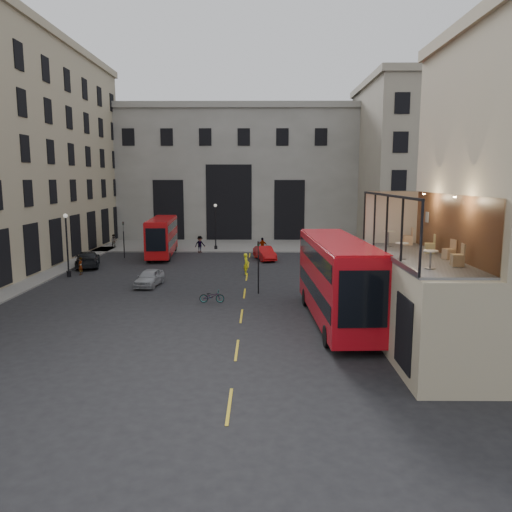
{
  "coord_description": "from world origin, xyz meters",
  "views": [
    {
      "loc": [
        -0.89,
        -23.12,
        8.23
      ],
      "look_at": [
        -1.15,
        10.34,
        3.0
      ],
      "focal_mm": 35.0,
      "sensor_mm": 36.0,
      "label": 1
    }
  ],
  "objects_px": {
    "street_lamp_a": "(67,249)",
    "cafe_chair_a": "(458,259)",
    "cafe_table_near": "(431,257)",
    "street_lamp_b": "(216,229)",
    "car_b": "(265,253)",
    "pedestrian_d": "(308,238)",
    "bicycle": "(212,296)",
    "pedestrian_e": "(80,266)",
    "car_c": "(88,259)",
    "traffic_light_near": "(258,260)",
    "traffic_light_far": "(124,235)",
    "cafe_table_mid": "(402,248)",
    "bus_near": "(337,276)",
    "pedestrian_c": "(262,246)",
    "cafe_table_far": "(388,236)",
    "cafe_chair_d": "(408,240)",
    "cafe_chair_b": "(449,253)",
    "bus_far": "(162,235)",
    "car_a": "(149,278)",
    "pedestrian_a": "(114,241)",
    "cyclist": "(246,264)",
    "pedestrian_b": "(200,244)",
    "cafe_chair_c": "(430,247)"
  },
  "relations": [
    {
      "from": "car_b",
      "to": "pedestrian_b",
      "type": "height_order",
      "value": "pedestrian_b"
    },
    {
      "from": "bicycle",
      "to": "pedestrian_e",
      "type": "bearing_deg",
      "value": 51.46
    },
    {
      "from": "traffic_light_near",
      "to": "bicycle",
      "type": "bearing_deg",
      "value": -139.0
    },
    {
      "from": "street_lamp_a",
      "to": "bus_far",
      "type": "bearing_deg",
      "value": 62.94
    },
    {
      "from": "cafe_table_mid",
      "to": "pedestrian_d",
      "type": "bearing_deg",
      "value": 90.6
    },
    {
      "from": "cafe_table_mid",
      "to": "cafe_chair_a",
      "type": "bearing_deg",
      "value": -46.84
    },
    {
      "from": "car_a",
      "to": "car_b",
      "type": "relative_size",
      "value": 0.91
    },
    {
      "from": "cafe_table_near",
      "to": "street_lamp_b",
      "type": "bearing_deg",
      "value": 107.92
    },
    {
      "from": "traffic_light_near",
      "to": "cafe_table_near",
      "type": "bearing_deg",
      "value": -65.17
    },
    {
      "from": "traffic_light_near",
      "to": "traffic_light_far",
      "type": "xyz_separation_m",
      "value": [
        -14.0,
        16.0,
        0.0
      ]
    },
    {
      "from": "street_lamp_b",
      "to": "cafe_chair_c",
      "type": "distance_m",
      "value": 35.62
    },
    {
      "from": "car_b",
      "to": "pedestrian_d",
      "type": "bearing_deg",
      "value": 49.68
    },
    {
      "from": "pedestrian_d",
      "to": "cyclist",
      "type": "bearing_deg",
      "value": 115.68
    },
    {
      "from": "traffic_light_near",
      "to": "cyclist",
      "type": "bearing_deg",
      "value": 98.45
    },
    {
      "from": "car_c",
      "to": "pedestrian_d",
      "type": "height_order",
      "value": "pedestrian_d"
    },
    {
      "from": "bus_near",
      "to": "pedestrian_c",
      "type": "height_order",
      "value": "bus_near"
    },
    {
      "from": "cafe_table_near",
      "to": "bus_far",
      "type": "bearing_deg",
      "value": 118.06
    },
    {
      "from": "car_b",
      "to": "cafe_table_near",
      "type": "xyz_separation_m",
      "value": [
        6.42,
        -30.08,
        4.41
      ]
    },
    {
      "from": "traffic_light_near",
      "to": "cafe_chair_c",
      "type": "xyz_separation_m",
      "value": [
        8.44,
        -10.9,
        2.46
      ]
    },
    {
      "from": "bus_far",
      "to": "traffic_light_far",
      "type": "bearing_deg",
      "value": -161.63
    },
    {
      "from": "traffic_light_near",
      "to": "pedestrian_e",
      "type": "bearing_deg",
      "value": 155.71
    },
    {
      "from": "pedestrian_e",
      "to": "cafe_chair_a",
      "type": "xyz_separation_m",
      "value": [
        23.68,
        -21.51,
        4.13
      ]
    },
    {
      "from": "bus_far",
      "to": "cafe_chair_d",
      "type": "relative_size",
      "value": 10.78
    },
    {
      "from": "traffic_light_far",
      "to": "bus_far",
      "type": "distance_m",
      "value": 3.95
    },
    {
      "from": "bus_near",
      "to": "cafe_chair_b",
      "type": "relative_size",
      "value": 13.43
    },
    {
      "from": "street_lamp_a",
      "to": "cafe_chair_a",
      "type": "bearing_deg",
      "value": -40.22
    },
    {
      "from": "pedestrian_d",
      "to": "street_lamp_a",
      "type": "bearing_deg",
      "value": 89.1
    },
    {
      "from": "street_lamp_a",
      "to": "pedestrian_a",
      "type": "relative_size",
      "value": 3.29
    },
    {
      "from": "street_lamp_a",
      "to": "cafe_chair_d",
      "type": "relative_size",
      "value": 5.58
    },
    {
      "from": "pedestrian_d",
      "to": "cafe_table_mid",
      "type": "relative_size",
      "value": 2.18
    },
    {
      "from": "traffic_light_near",
      "to": "cafe_table_mid",
      "type": "height_order",
      "value": "cafe_table_mid"
    },
    {
      "from": "cafe_table_mid",
      "to": "cafe_table_far",
      "type": "bearing_deg",
      "value": 83.7
    },
    {
      "from": "pedestrian_e",
      "to": "cafe_table_near",
      "type": "distance_m",
      "value": 31.71
    },
    {
      "from": "car_a",
      "to": "bus_near",
      "type": "bearing_deg",
      "value": -31.36
    },
    {
      "from": "traffic_light_near",
      "to": "cafe_chair_c",
      "type": "distance_m",
      "value": 14.0
    },
    {
      "from": "cafe_table_far",
      "to": "cafe_chair_d",
      "type": "relative_size",
      "value": 0.87
    },
    {
      "from": "pedestrian_b",
      "to": "bus_far",
      "type": "bearing_deg",
      "value": -172.62
    },
    {
      "from": "bicycle",
      "to": "cafe_table_mid",
      "type": "bearing_deg",
      "value": -136.38
    },
    {
      "from": "pedestrian_b",
      "to": "pedestrian_e",
      "type": "height_order",
      "value": "pedestrian_b"
    },
    {
      "from": "car_b",
      "to": "pedestrian_e",
      "type": "relative_size",
      "value": 2.75
    },
    {
      "from": "cafe_chair_b",
      "to": "traffic_light_near",
      "type": "bearing_deg",
      "value": 124.09
    },
    {
      "from": "pedestrian_d",
      "to": "traffic_light_near",
      "type": "bearing_deg",
      "value": 123.06
    },
    {
      "from": "bus_far",
      "to": "pedestrian_a",
      "type": "xyz_separation_m",
      "value": [
        -7.01,
        6.38,
        -1.46
      ]
    },
    {
      "from": "bus_near",
      "to": "pedestrian_b",
      "type": "relative_size",
      "value": 6.53
    },
    {
      "from": "traffic_light_far",
      "to": "car_a",
      "type": "relative_size",
      "value": 0.99
    },
    {
      "from": "street_lamp_b",
      "to": "cafe_chair_b",
      "type": "distance_m",
      "value": 37.47
    },
    {
      "from": "street_lamp_b",
      "to": "cafe_chair_b",
      "type": "height_order",
      "value": "cafe_chair_b"
    },
    {
      "from": "car_b",
      "to": "pedestrian_d",
      "type": "xyz_separation_m",
      "value": [
        5.55,
        11.8,
        0.11
      ]
    },
    {
      "from": "bicycle",
      "to": "car_c",
      "type": "bearing_deg",
      "value": 43.5
    },
    {
      "from": "cyclist",
      "to": "pedestrian_a",
      "type": "distance_m",
      "value": 23.05
    }
  ]
}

